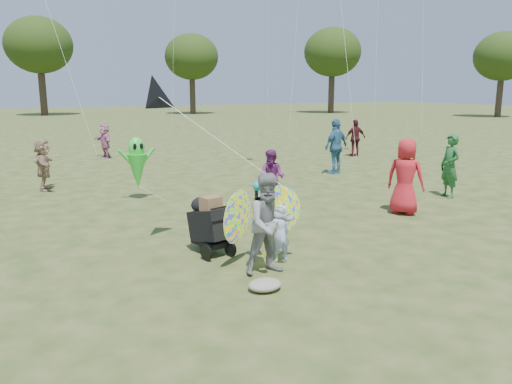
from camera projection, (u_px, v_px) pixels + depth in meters
The scene contains 16 objects.
ground at pixel (309, 270), 8.48m from camera, with size 160.00×160.00×0.00m, color #51592B.
child_girl at pixel (280, 234), 8.77m from camera, with size 0.38×0.25×1.04m, color #B3C9FD.
adult_man at pixel (270, 224), 8.18m from camera, with size 0.82×0.64×1.69m, color gray.
grey_bag at pixel (265, 285), 7.61m from camera, with size 0.53×0.44×0.17m, color gray.
crowd_a at pixel (405, 177), 12.10m from camera, with size 0.90×0.59×1.85m, color red.
crowd_c at pixel (336, 146), 17.86m from camera, with size 1.15×0.48×1.96m, color teal.
crowd_d at pixel (43, 165), 14.93m from camera, with size 1.44×0.46×1.55m, color #A18063.
crowd_e at pixel (272, 177), 13.10m from camera, with size 0.71×0.55×1.46m, color #6B2364.
crowd_f at pixel (450, 166), 13.96m from camera, with size 0.65×0.43×1.79m, color #235D2C.
crowd_h at pixel (355, 138), 22.43m from camera, with size 0.97×0.41×1.66m, color #4A181D.
crowd_j at pixel (105, 141), 22.05m from camera, with size 1.39×0.44×1.50m, color #C06E9F.
jogging_stroller at pixel (209, 221), 9.25m from camera, with size 0.65×1.11×1.09m.
butterfly_kite at pixel (259, 224), 8.63m from camera, with size 1.74×0.75×1.67m.
delta_kite_rig at pixel (159, 98), 9.08m from camera, with size 1.96×2.37×1.93m.
alien_kite at pixel (137, 165), 13.60m from camera, with size 1.12×0.69×1.74m.
tree_line at pixel (70, 47), 47.35m from camera, with size 91.78×33.60×10.79m.
Camera 1 is at (-4.68, -6.59, 3.03)m, focal length 35.00 mm.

